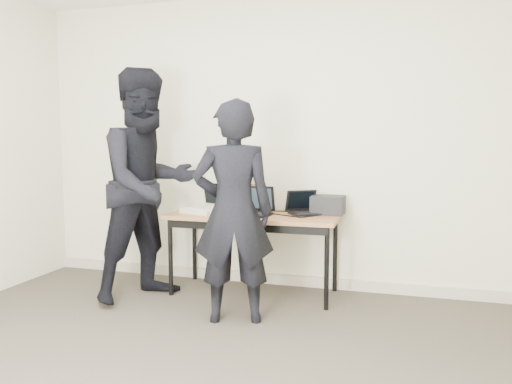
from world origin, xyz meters
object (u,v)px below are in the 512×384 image
at_px(leather_satchel, 242,196).
at_px(equipment_box, 328,205).
at_px(laptop_center, 253,208).
at_px(laptop_beige, 207,206).
at_px(desk, 254,221).
at_px(laptop_right, 304,209).
at_px(person_typist, 233,212).
at_px(person_observer, 148,185).

xyz_separation_m(leather_satchel, equipment_box, (0.81, -0.04, -0.05)).
bearing_deg(laptop_center, laptop_beige, 179.48).
height_order(laptop_beige, equipment_box, laptop_beige).
distance_m(laptop_beige, equipment_box, 1.08).
xyz_separation_m(desk, laptop_center, (0.01, -0.04, 0.12)).
height_order(laptop_right, person_typist, person_typist).
distance_m(laptop_right, person_observer, 1.38).
distance_m(leather_satchel, person_observer, 0.89).
distance_m(equipment_box, person_typist, 1.05).
height_order(person_typist, person_observer, person_observer).
bearing_deg(desk, laptop_center, -74.10).
bearing_deg(leather_satchel, person_typist, -72.48).
bearing_deg(laptop_center, person_typist, -84.05).
relative_size(laptop_center, person_observer, 0.17).
xyz_separation_m(laptop_right, person_typist, (-0.38, -0.83, 0.07)).
xyz_separation_m(laptop_center, equipment_box, (0.62, 0.23, 0.02)).
relative_size(desk, laptop_center, 4.46).
relative_size(laptop_beige, laptop_right, 1.17).
height_order(desk, laptop_center, laptop_center).
relative_size(desk, leather_satchel, 4.05).
xyz_separation_m(laptop_right, person_observer, (-1.27, -0.49, 0.22)).
relative_size(leather_satchel, equipment_box, 1.32).
relative_size(laptop_center, leather_satchel, 0.91).
distance_m(laptop_center, person_observer, 0.93).
distance_m(laptop_beige, leather_satchel, 0.36).
relative_size(desk, person_typist, 0.90).
bearing_deg(leather_satchel, equipment_box, 1.13).
height_order(laptop_beige, laptop_center, laptop_beige).
relative_size(leather_satchel, person_typist, 0.22).
height_order(laptop_center, person_observer, person_observer).
height_order(desk, laptop_right, laptop_right).
distance_m(laptop_beige, person_typist, 0.83).
bearing_deg(laptop_right, equipment_box, -20.02).
distance_m(desk, equipment_box, 0.67).
distance_m(person_typist, person_observer, 0.96).
height_order(laptop_beige, person_observer, person_observer).
bearing_deg(laptop_center, equipment_box, 23.23).
bearing_deg(person_typist, laptop_right, -133.41).
height_order(laptop_center, laptop_right, laptop_center).
xyz_separation_m(equipment_box, person_observer, (-1.47, -0.54, 0.19)).
bearing_deg(equipment_box, laptop_center, -159.67).
bearing_deg(equipment_box, person_typist, -123.73).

